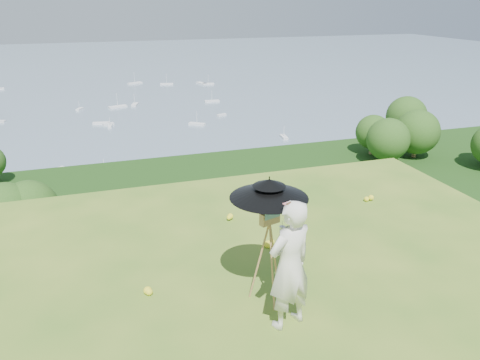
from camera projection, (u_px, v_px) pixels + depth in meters
name	position (u px, v px, depth m)	size (l,w,h in m)	color
forest_slope	(131.00, 355.00, 46.56)	(140.00, 56.00, 22.00)	#173E10
shoreline_tier	(112.00, 236.00, 84.58)	(170.00, 28.00, 8.00)	#696254
bay_water	(91.00, 81.00, 230.13)	(700.00, 700.00, 0.00)	slate
slope_trees	(117.00, 230.00, 41.46)	(110.00, 50.00, 6.00)	#214916
harbor_town	(109.00, 203.00, 82.21)	(110.00, 22.00, 5.00)	silver
moored_boats	(57.00, 119.00, 156.41)	(140.00, 140.00, 0.70)	white
painter	(290.00, 265.00, 6.14)	(0.68, 0.45, 1.86)	white
field_easel	(269.00, 253.00, 6.72)	(0.60, 0.60, 1.57)	olive
sun_umbrella	(269.00, 199.00, 6.43)	(1.09, 1.09, 0.67)	black
painter_cap	(292.00, 205.00, 5.82)	(0.18, 0.22, 0.10)	#D7767A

